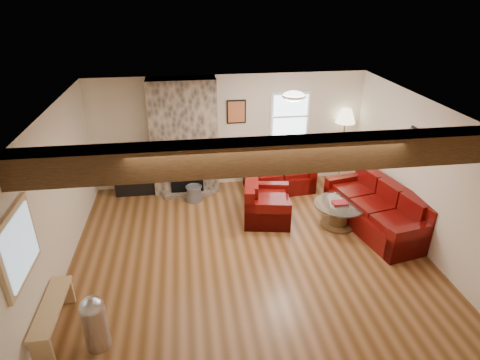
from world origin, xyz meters
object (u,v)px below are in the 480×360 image
Objects in this scene: television at (136,161)px; loveseat at (279,174)px; sofa_three at (376,207)px; armchair_red at (267,201)px; tv_cabinet at (139,182)px; floor_lamp at (345,120)px; coffee_table at (339,215)px.

loveseat is at bearing -5.52° from television.
sofa_three is 2.49× the size of television.
television is (-2.59, 1.51, 0.35)m from armchair_red.
floor_lamp is at bearing 0.25° from tv_cabinet.
sofa_three is 0.69m from coffee_table.
loveseat is at bearing -5.52° from tv_cabinet.
sofa_three is at bearing -92.88° from floor_lamp.
sofa_three is at bearing -24.65° from television.
television is (-3.10, 0.30, 0.36)m from loveseat.
coffee_table is (-0.65, 0.14, -0.19)m from sofa_three.
sofa_three is 2.24× the size of armchair_red.
floor_lamp reaches higher than coffee_table.
coffee_table is 0.99× the size of tv_cabinet.
loveseat is 1.31m from armchair_red.
television is at bearing 153.42° from coffee_table.
sofa_three is 2.35m from floor_lamp.
tv_cabinet is 0.58× the size of floor_lamp.
tv_cabinet is 0.50m from television.
coffee_table is 2.44m from floor_lamp.
sofa_three is 2.27× the size of coffee_table.
sofa_three is 2.29m from loveseat.
floor_lamp is (0.11, 2.10, 1.03)m from sofa_three.
armchair_red is at bearing 161.40° from coffee_table.
television reaches higher than sofa_three.
floor_lamp is at bearing 165.90° from sofa_three.
sofa_three is 5.01m from television.
loveseat is (-1.44, 1.78, -0.04)m from sofa_three.
coffee_table reaches higher than tv_cabinet.
floor_lamp reaches higher than television.
television is (-3.89, 1.95, 0.51)m from coffee_table.
armchair_red reaches higher than loveseat.
loveseat is 0.86× the size of floor_lamp.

